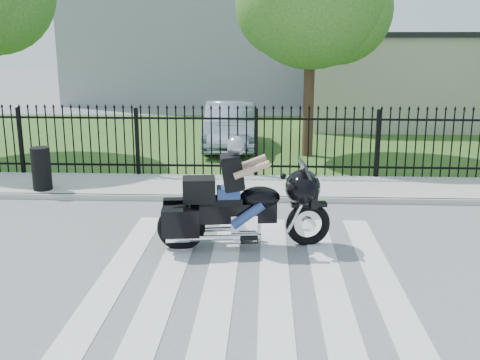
{
  "coord_description": "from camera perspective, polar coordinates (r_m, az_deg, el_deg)",
  "views": [
    {
      "loc": [
        0.25,
        -7.81,
        3.48
      ],
      "look_at": [
        -0.21,
        1.98,
        1.0
      ],
      "focal_mm": 42.0,
      "sensor_mm": 36.0,
      "label": 1
    }
  ],
  "objects": [
    {
      "name": "ground",
      "position": [
        8.56,
        0.8,
        -9.81
      ],
      "size": [
        120.0,
        120.0,
        0.0
      ],
      "primitive_type": "plane",
      "color": "slate",
      "rests_on": "ground"
    },
    {
      "name": "crosswalk",
      "position": [
        8.55,
        0.8,
        -9.77
      ],
      "size": [
        5.0,
        5.5,
        0.01
      ],
      "primitive_type": null,
      "color": "silver",
      "rests_on": "ground"
    },
    {
      "name": "litter_bin",
      "position": [
        13.52,
        -19.53,
        1.1
      ],
      "size": [
        0.48,
        0.48,
        0.98
      ],
      "primitive_type": "cylinder",
      "rotation": [
        0.0,
        0.0,
        -0.12
      ],
      "color": "black",
      "rests_on": "sidewalk"
    },
    {
      "name": "motorcycle_rider",
      "position": [
        9.48,
        -0.02,
        -2.2
      ],
      "size": [
        2.97,
        1.18,
        1.97
      ],
      "rotation": [
        0.0,
        0.0,
        0.13
      ],
      "color": "black",
      "rests_on": "ground"
    },
    {
      "name": "building_low_roof",
      "position": [
        24.75,
        19.09,
        13.73
      ],
      "size": [
        10.2,
        6.2,
        0.2
      ],
      "primitive_type": "cube",
      "color": "black",
      "rests_on": "building_low"
    },
    {
      "name": "building_low",
      "position": [
        24.81,
        18.75,
        9.47
      ],
      "size": [
        10.0,
        6.0,
        3.5
      ],
      "primitive_type": "cube",
      "color": "#B5AE97",
      "rests_on": "ground"
    },
    {
      "name": "parked_car",
      "position": [
        18.22,
        -1.05,
        5.58
      ],
      "size": [
        1.72,
        4.49,
        1.46
      ],
      "primitive_type": "imported",
      "rotation": [
        0.0,
        0.0,
        0.04
      ],
      "color": "#919DB6",
      "rests_on": "grass_strip"
    },
    {
      "name": "iron_fence",
      "position": [
        14.05,
        1.64,
        3.62
      ],
      "size": [
        26.0,
        0.04,
        1.8
      ],
      "color": "black",
      "rests_on": "ground"
    },
    {
      "name": "curb",
      "position": [
        12.3,
        1.43,
        -1.95
      ],
      "size": [
        40.0,
        0.12,
        0.12
      ],
      "primitive_type": "cube",
      "color": "#ADAAA3",
      "rests_on": "ground"
    },
    {
      "name": "grass_strip",
      "position": [
        20.12,
        1.96,
        4.26
      ],
      "size": [
        40.0,
        12.0,
        0.02
      ],
      "primitive_type": "cube",
      "color": "#29551D",
      "rests_on": "ground"
    },
    {
      "name": "sidewalk",
      "position": [
        13.26,
        1.53,
        -0.75
      ],
      "size": [
        40.0,
        2.0,
        0.12
      ],
      "primitive_type": "cube",
      "color": "#ADAAA3",
      "rests_on": "ground"
    }
  ]
}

